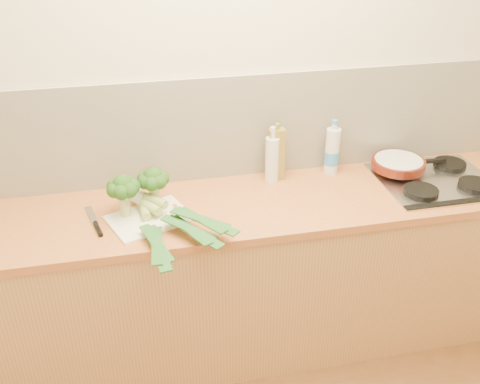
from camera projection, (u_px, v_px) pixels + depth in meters
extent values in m
plane|color=beige|center=(231.00, 103.00, 2.64)|extent=(3.50, 0.00, 3.50)
cube|color=silver|center=(231.00, 128.00, 2.70)|extent=(3.20, 0.02, 0.54)
cube|color=#BA804D|center=(243.00, 279.00, 2.82)|extent=(3.20, 0.60, 0.86)
cube|color=#BD7237|center=(244.00, 206.00, 2.60)|extent=(3.20, 0.62, 0.04)
cube|color=silver|center=(435.00, 181.00, 2.77)|extent=(0.58, 0.50, 0.01)
cube|color=black|center=(460.00, 202.00, 2.57)|extent=(0.58, 0.04, 0.01)
cylinder|color=black|center=(421.00, 191.00, 2.63)|extent=(0.17, 0.17, 0.03)
cylinder|color=black|center=(476.00, 185.00, 2.68)|extent=(0.17, 0.17, 0.03)
cylinder|color=black|center=(399.00, 170.00, 2.83)|extent=(0.17, 0.17, 0.03)
cylinder|color=black|center=(450.00, 164.00, 2.89)|extent=(0.17, 0.17, 0.03)
cube|color=white|center=(150.00, 218.00, 2.45)|extent=(0.43, 0.37, 0.01)
cylinder|color=#9AAA63|center=(125.00, 205.00, 2.44)|extent=(0.05, 0.05, 0.10)
sphere|color=black|center=(123.00, 185.00, 2.39)|extent=(0.09, 0.09, 0.09)
sphere|color=black|center=(133.00, 187.00, 2.41)|extent=(0.07, 0.07, 0.07)
sphere|color=black|center=(129.00, 184.00, 2.43)|extent=(0.07, 0.07, 0.07)
sphere|color=black|center=(121.00, 183.00, 2.43)|extent=(0.07, 0.07, 0.07)
sphere|color=black|center=(114.00, 187.00, 2.41)|extent=(0.07, 0.07, 0.07)
sphere|color=black|center=(114.00, 191.00, 2.37)|extent=(0.07, 0.07, 0.07)
sphere|color=black|center=(121.00, 192.00, 2.36)|extent=(0.07, 0.07, 0.07)
sphere|color=black|center=(129.00, 191.00, 2.37)|extent=(0.07, 0.07, 0.07)
cylinder|color=#9AAA63|center=(154.00, 196.00, 2.52)|extent=(0.05, 0.05, 0.10)
sphere|color=black|center=(153.00, 177.00, 2.47)|extent=(0.09, 0.09, 0.09)
sphere|color=black|center=(162.00, 179.00, 2.48)|extent=(0.07, 0.07, 0.07)
sphere|color=black|center=(158.00, 176.00, 2.51)|extent=(0.07, 0.07, 0.07)
sphere|color=black|center=(150.00, 176.00, 2.51)|extent=(0.07, 0.07, 0.07)
sphere|color=black|center=(144.00, 178.00, 2.48)|extent=(0.07, 0.07, 0.07)
sphere|color=black|center=(145.00, 182.00, 2.45)|extent=(0.07, 0.07, 0.07)
sphere|color=black|center=(152.00, 184.00, 2.44)|extent=(0.07, 0.07, 0.07)
sphere|color=black|center=(159.00, 182.00, 2.45)|extent=(0.07, 0.07, 0.07)
cylinder|color=white|center=(139.00, 194.00, 2.59)|extent=(0.05, 0.13, 0.04)
cylinder|color=#92A954|center=(144.00, 208.00, 2.48)|extent=(0.06, 0.16, 0.04)
cube|color=#1B4D1C|center=(157.00, 245.00, 2.22)|extent=(0.06, 0.30, 0.02)
cube|color=#1B4D1C|center=(158.00, 247.00, 2.20)|extent=(0.09, 0.34, 0.01)
cube|color=#1B4D1C|center=(156.00, 243.00, 2.23)|extent=(0.13, 0.28, 0.02)
cylinder|color=white|center=(136.00, 199.00, 2.52)|extent=(0.09, 0.10, 0.04)
cylinder|color=#92A954|center=(150.00, 207.00, 2.45)|extent=(0.10, 0.13, 0.04)
cube|color=#1B4D1C|center=(190.00, 230.00, 2.29)|extent=(0.16, 0.29, 0.02)
cube|color=#1B4D1C|center=(193.00, 231.00, 2.28)|extent=(0.23, 0.31, 0.01)
cube|color=#1B4D1C|center=(188.00, 228.00, 2.29)|extent=(0.23, 0.23, 0.02)
cylinder|color=white|center=(138.00, 194.00, 2.52)|extent=(0.10, 0.10, 0.04)
cylinder|color=#92A954|center=(155.00, 201.00, 2.47)|extent=(0.12, 0.12, 0.04)
cube|color=#1B4D1C|center=(202.00, 220.00, 2.32)|extent=(0.20, 0.28, 0.02)
cube|color=#1B4D1C|center=(205.00, 221.00, 2.31)|extent=(0.26, 0.29, 0.01)
cube|color=#1B4D1C|center=(200.00, 218.00, 2.33)|extent=(0.25, 0.20, 0.02)
cube|color=silver|center=(91.00, 215.00, 2.48)|extent=(0.07, 0.17, 0.00)
cylinder|color=black|center=(98.00, 229.00, 2.37)|extent=(0.05, 0.12, 0.02)
cylinder|color=#55190E|center=(398.00, 164.00, 2.81)|extent=(0.28, 0.28, 0.04)
cylinder|color=beige|center=(399.00, 160.00, 2.80)|extent=(0.25, 0.25, 0.00)
cube|color=black|center=(433.00, 161.00, 2.84)|extent=(0.14, 0.03, 0.02)
cube|color=olive|center=(276.00, 154.00, 2.73)|extent=(0.08, 0.05, 0.28)
cylinder|color=olive|center=(277.00, 126.00, 2.66)|extent=(0.02, 0.02, 0.03)
cylinder|color=silver|center=(272.00, 160.00, 2.73)|extent=(0.07, 0.07, 0.24)
cylinder|color=silver|center=(273.00, 133.00, 2.65)|extent=(0.03, 0.03, 0.06)
cylinder|color=brown|center=(278.00, 159.00, 2.77)|extent=(0.06, 0.06, 0.21)
cylinder|color=brown|center=(279.00, 136.00, 2.71)|extent=(0.03, 0.03, 0.05)
cylinder|color=silver|center=(332.00, 151.00, 2.80)|extent=(0.08, 0.08, 0.25)
cylinder|color=silver|center=(334.00, 127.00, 2.74)|extent=(0.03, 0.03, 0.03)
cylinder|color=#3787D1|center=(332.00, 157.00, 2.82)|extent=(0.08, 0.08, 0.07)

